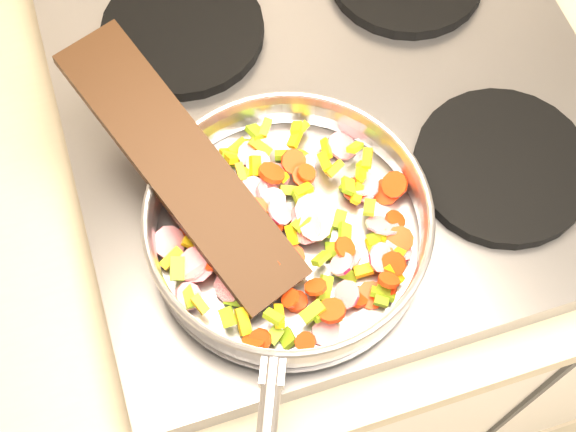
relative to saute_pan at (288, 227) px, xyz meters
name	(u,v)px	position (x,y,z in m)	size (l,w,h in m)	color
cooktop	(334,109)	(0.11, 0.16, -0.07)	(0.60, 0.60, 0.04)	#939399
grate_fl	(251,239)	(-0.03, 0.02, -0.04)	(0.19, 0.19, 0.02)	black
grate_fr	(502,166)	(0.25, 0.02, -0.04)	(0.19, 0.19, 0.02)	black
grate_bl	(183,30)	(-0.03, 0.30, -0.04)	(0.19, 0.19, 0.02)	black
saute_pan	(288,227)	(0.00, 0.00, 0.00)	(0.32, 0.47, 0.06)	#9E9EA5
vegetable_heap	(287,231)	(0.00, 0.00, -0.01)	(0.27, 0.25, 0.05)	#F2340E
wooden_spatula	(180,165)	(-0.08, 0.08, 0.03)	(0.32, 0.07, 0.02)	black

